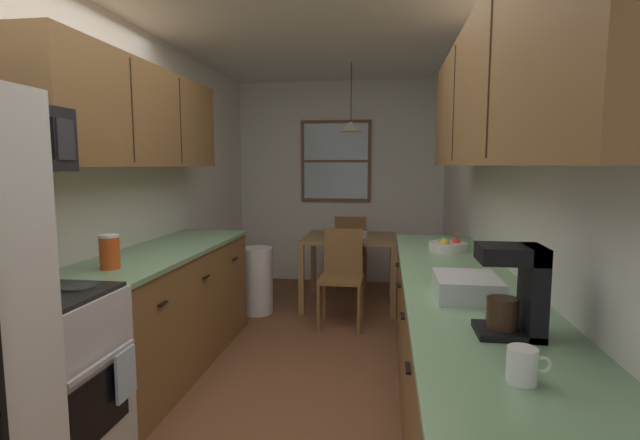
{
  "coord_description": "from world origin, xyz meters",
  "views": [
    {
      "loc": [
        0.59,
        -2.42,
        1.5
      ],
      "look_at": [
        0.08,
        1.21,
        1.08
      ],
      "focal_mm": 26.53,
      "sensor_mm": 36.0,
      "label": 1
    }
  ],
  "objects_px": {
    "dining_table": "(350,247)",
    "mug_by_coffeemaker": "(523,365)",
    "fruit_bowl": "(448,246)",
    "table_serving_bowl": "(358,234)",
    "dish_rack": "(467,287)",
    "dining_chair_far": "(350,249)",
    "coffee_maker": "(518,289)",
    "dining_chair_near": "(342,272)",
    "storage_canister": "(110,252)",
    "stove_range": "(36,390)",
    "trash_bin": "(257,280)"
  },
  "relations": [
    {
      "from": "dining_chair_near",
      "to": "dining_chair_far",
      "type": "relative_size",
      "value": 1.0
    },
    {
      "from": "mug_by_coffeemaker",
      "to": "fruit_bowl",
      "type": "bearing_deg",
      "value": 88.51
    },
    {
      "from": "dining_chair_near",
      "to": "storage_canister",
      "type": "height_order",
      "value": "storage_canister"
    },
    {
      "from": "table_serving_bowl",
      "to": "dish_rack",
      "type": "bearing_deg",
      "value": -76.61
    },
    {
      "from": "stove_range",
      "to": "table_serving_bowl",
      "type": "bearing_deg",
      "value": 67.2
    },
    {
      "from": "dining_table",
      "to": "fruit_bowl",
      "type": "height_order",
      "value": "fruit_bowl"
    },
    {
      "from": "dining_chair_near",
      "to": "mug_by_coffeemaker",
      "type": "distance_m",
      "value": 3.16
    },
    {
      "from": "mug_by_coffeemaker",
      "to": "dish_rack",
      "type": "bearing_deg",
      "value": 90.86
    },
    {
      "from": "storage_canister",
      "to": "dining_chair_far",
      "type": "bearing_deg",
      "value": 69.4
    },
    {
      "from": "stove_range",
      "to": "dish_rack",
      "type": "xyz_separation_m",
      "value": [
        1.96,
        0.31,
        0.48
      ]
    },
    {
      "from": "dining_chair_far",
      "to": "storage_canister",
      "type": "distance_m",
      "value": 3.36
    },
    {
      "from": "coffee_maker",
      "to": "table_serving_bowl",
      "type": "relative_size",
      "value": 1.58
    },
    {
      "from": "trash_bin",
      "to": "dining_chair_near",
      "type": "bearing_deg",
      "value": -13.82
    },
    {
      "from": "dining_chair_far",
      "to": "fruit_bowl",
      "type": "bearing_deg",
      "value": -69.01
    },
    {
      "from": "fruit_bowl",
      "to": "table_serving_bowl",
      "type": "bearing_deg",
      "value": 114.91
    },
    {
      "from": "stove_range",
      "to": "coffee_maker",
      "type": "bearing_deg",
      "value": -4.67
    },
    {
      "from": "dining_chair_near",
      "to": "dining_chair_far",
      "type": "bearing_deg",
      "value": 90.85
    },
    {
      "from": "trash_bin",
      "to": "dining_chair_far",
      "type": "bearing_deg",
      "value": 50.59
    },
    {
      "from": "dining_chair_far",
      "to": "mug_by_coffeemaker",
      "type": "distance_m",
      "value": 4.4
    },
    {
      "from": "storage_canister",
      "to": "coffee_maker",
      "type": "xyz_separation_m",
      "value": [
        2.06,
        -0.81,
        0.07
      ]
    },
    {
      "from": "dining_chair_far",
      "to": "coffee_maker",
      "type": "xyz_separation_m",
      "value": [
        0.89,
        -3.92,
        0.57
      ]
    },
    {
      "from": "fruit_bowl",
      "to": "table_serving_bowl",
      "type": "relative_size",
      "value": 1.31
    },
    {
      "from": "stove_range",
      "to": "dining_chair_near",
      "type": "distance_m",
      "value": 2.74
    },
    {
      "from": "dining_table",
      "to": "fruit_bowl",
      "type": "relative_size",
      "value": 3.63
    },
    {
      "from": "dining_table",
      "to": "mug_by_coffeemaker",
      "type": "height_order",
      "value": "mug_by_coffeemaker"
    },
    {
      "from": "coffee_maker",
      "to": "storage_canister",
      "type": "bearing_deg",
      "value": 158.57
    },
    {
      "from": "table_serving_bowl",
      "to": "dining_chair_near",
      "type": "bearing_deg",
      "value": -100.49
    },
    {
      "from": "dining_chair_near",
      "to": "dining_chair_far",
      "type": "height_order",
      "value": "same"
    },
    {
      "from": "trash_bin",
      "to": "storage_canister",
      "type": "bearing_deg",
      "value": -98.31
    },
    {
      "from": "storage_canister",
      "to": "fruit_bowl",
      "type": "height_order",
      "value": "storage_canister"
    },
    {
      "from": "trash_bin",
      "to": "storage_canister",
      "type": "relative_size",
      "value": 3.34
    },
    {
      "from": "stove_range",
      "to": "mug_by_coffeemaker",
      "type": "relative_size",
      "value": 9.18
    },
    {
      "from": "dining_table",
      "to": "storage_canister",
      "type": "height_order",
      "value": "storage_canister"
    },
    {
      "from": "dining_chair_near",
      "to": "mug_by_coffeemaker",
      "type": "xyz_separation_m",
      "value": [
        0.79,
        -3.03,
        0.45
      ]
    },
    {
      "from": "stove_range",
      "to": "mug_by_coffeemaker",
      "type": "height_order",
      "value": "stove_range"
    },
    {
      "from": "stove_range",
      "to": "mug_by_coffeemaker",
      "type": "bearing_deg",
      "value": -15.64
    },
    {
      "from": "fruit_bowl",
      "to": "dining_chair_near",
      "type": "bearing_deg",
      "value": 131.18
    },
    {
      "from": "storage_canister",
      "to": "table_serving_bowl",
      "type": "bearing_deg",
      "value": 61.95
    },
    {
      "from": "stove_range",
      "to": "storage_canister",
      "type": "height_order",
      "value": "storage_canister"
    },
    {
      "from": "dish_rack",
      "to": "dining_chair_far",
      "type": "bearing_deg",
      "value": 102.94
    },
    {
      "from": "dining_table",
      "to": "storage_canister",
      "type": "distance_m",
      "value": 2.78
    },
    {
      "from": "stove_range",
      "to": "dining_table",
      "type": "xyz_separation_m",
      "value": [
        1.21,
        3.11,
        0.16
      ]
    },
    {
      "from": "dining_chair_near",
      "to": "dining_table",
      "type": "bearing_deg",
      "value": 87.72
    },
    {
      "from": "mug_by_coffeemaker",
      "to": "dish_rack",
      "type": "relative_size",
      "value": 0.35
    },
    {
      "from": "stove_range",
      "to": "fruit_bowl",
      "type": "height_order",
      "value": "stove_range"
    },
    {
      "from": "dining_chair_near",
      "to": "table_serving_bowl",
      "type": "relative_size",
      "value": 4.41
    },
    {
      "from": "coffee_maker",
      "to": "dish_rack",
      "type": "relative_size",
      "value": 0.95
    },
    {
      "from": "trash_bin",
      "to": "fruit_bowl",
      "type": "xyz_separation_m",
      "value": [
        1.73,
        -1.18,
        0.6
      ]
    },
    {
      "from": "fruit_bowl",
      "to": "dish_rack",
      "type": "distance_m",
      "value": 1.21
    },
    {
      "from": "dining_chair_near",
      "to": "dish_rack",
      "type": "height_order",
      "value": "dish_rack"
    }
  ]
}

